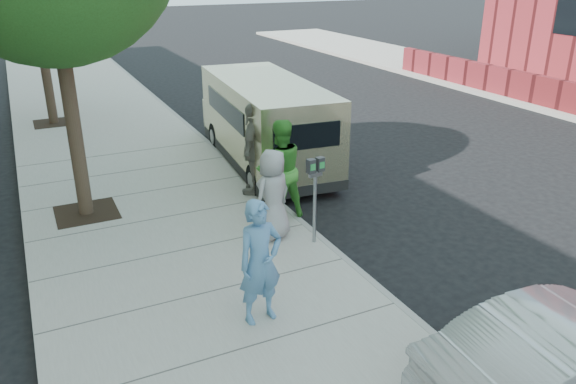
# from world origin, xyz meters

# --- Properties ---
(ground) EXTENTS (120.00, 120.00, 0.00)m
(ground) POSITION_xyz_m (0.00, 0.00, 0.00)
(ground) COLOR black
(ground) RESTS_ON ground
(sidewalk) EXTENTS (5.00, 60.00, 0.15)m
(sidewalk) POSITION_xyz_m (-1.00, 0.00, 0.07)
(sidewalk) COLOR gray
(sidewalk) RESTS_ON ground
(curb_face) EXTENTS (0.12, 60.00, 0.16)m
(curb_face) POSITION_xyz_m (1.44, 0.00, 0.07)
(curb_face) COLOR gray
(curb_face) RESTS_ON ground
(parking_meter) EXTENTS (0.34, 0.15, 1.60)m
(parking_meter) POSITION_xyz_m (1.25, -0.73, 1.31)
(parking_meter) COLOR gray
(parking_meter) RESTS_ON sidewalk
(van) EXTENTS (2.45, 6.00, 2.17)m
(van) POSITION_xyz_m (2.31, 3.89, 1.15)
(van) COLOR beige
(van) RESTS_ON ground
(person_officer) EXTENTS (0.71, 0.51, 1.81)m
(person_officer) POSITION_xyz_m (-0.54, -2.48, 1.06)
(person_officer) COLOR teal
(person_officer) RESTS_ON sidewalk
(person_green_shirt) EXTENTS (0.98, 0.77, 1.98)m
(person_green_shirt) POSITION_xyz_m (1.16, 0.54, 1.14)
(person_green_shirt) COLOR #3B8F2F
(person_green_shirt) RESTS_ON sidewalk
(person_gray_shirt) EXTENTS (0.96, 0.80, 1.68)m
(person_gray_shirt) POSITION_xyz_m (0.66, -0.24, 0.99)
(person_gray_shirt) COLOR gray
(person_gray_shirt) RESTS_ON sidewalk
(person_striped_polo) EXTENTS (1.11, 1.22, 2.00)m
(person_striped_polo) POSITION_xyz_m (1.20, 1.94, 1.15)
(person_striped_polo) COLOR slate
(person_striped_polo) RESTS_ON sidewalk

